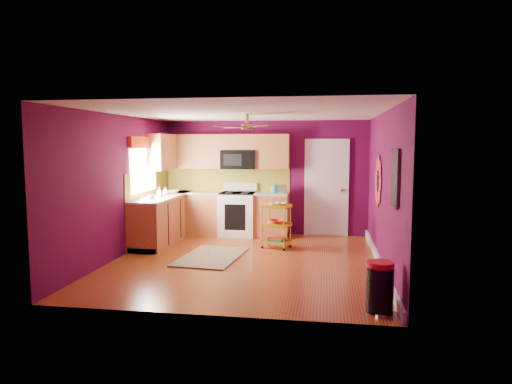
# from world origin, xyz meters

# --- Properties ---
(ground) EXTENTS (5.00, 5.00, 0.00)m
(ground) POSITION_xyz_m (0.00, 0.00, 0.00)
(ground) COLOR maroon
(ground) RESTS_ON ground
(room_envelope) EXTENTS (4.54, 5.04, 2.52)m
(room_envelope) POSITION_xyz_m (0.03, 0.00, 1.63)
(room_envelope) COLOR #510939
(room_envelope) RESTS_ON ground
(lower_cabinets) EXTENTS (2.81, 2.31, 0.94)m
(lower_cabinets) POSITION_xyz_m (-1.35, 1.82, 0.43)
(lower_cabinets) COLOR #9B532A
(lower_cabinets) RESTS_ON ground
(electric_range) EXTENTS (0.76, 0.66, 1.13)m
(electric_range) POSITION_xyz_m (-0.55, 2.17, 0.48)
(electric_range) COLOR white
(electric_range) RESTS_ON ground
(upper_cabinetry) EXTENTS (2.80, 2.30, 1.26)m
(upper_cabinetry) POSITION_xyz_m (-1.24, 2.17, 1.80)
(upper_cabinetry) COLOR #9B532A
(upper_cabinetry) RESTS_ON ground
(left_window) EXTENTS (0.08, 1.35, 1.08)m
(left_window) POSITION_xyz_m (-2.22, 1.05, 1.74)
(left_window) COLOR white
(left_window) RESTS_ON ground
(panel_door) EXTENTS (0.95, 0.11, 2.15)m
(panel_door) POSITION_xyz_m (1.35, 2.47, 1.02)
(panel_door) COLOR white
(panel_door) RESTS_ON ground
(right_wall_art) EXTENTS (0.04, 2.74, 1.04)m
(right_wall_art) POSITION_xyz_m (2.23, -0.34, 1.44)
(right_wall_art) COLOR black
(right_wall_art) RESTS_ON ground
(ceiling_fan) EXTENTS (1.01, 1.01, 0.26)m
(ceiling_fan) POSITION_xyz_m (0.00, 0.20, 2.29)
(ceiling_fan) COLOR #BF8C3F
(ceiling_fan) RESTS_ON ground
(shag_rug) EXTENTS (1.11, 1.65, 0.02)m
(shag_rug) POSITION_xyz_m (-0.64, 0.17, 0.01)
(shag_rug) COLOR black
(shag_rug) RESTS_ON ground
(rolling_cart) EXTENTS (0.60, 0.51, 0.91)m
(rolling_cart) POSITION_xyz_m (0.42, 1.06, 0.47)
(rolling_cart) COLOR gold
(rolling_cart) RESTS_ON ground
(trash_can) EXTENTS (0.42, 0.42, 0.61)m
(trash_can) POSITION_xyz_m (1.99, -2.09, 0.30)
(trash_can) COLOR black
(trash_can) RESTS_ON ground
(teal_kettle) EXTENTS (0.18, 0.18, 0.21)m
(teal_kettle) POSITION_xyz_m (0.26, 2.18, 1.02)
(teal_kettle) COLOR #128D7F
(teal_kettle) RESTS_ON lower_cabinets
(toaster) EXTENTS (0.22, 0.15, 0.18)m
(toaster) POSITION_xyz_m (0.40, 2.18, 1.03)
(toaster) COLOR beige
(toaster) RESTS_ON lower_cabinets
(soap_bottle_a) EXTENTS (0.09, 0.09, 0.19)m
(soap_bottle_a) POSITION_xyz_m (-1.94, 1.14, 1.04)
(soap_bottle_a) COLOR #EA3F72
(soap_bottle_a) RESTS_ON lower_cabinets
(soap_bottle_b) EXTENTS (0.13, 0.13, 0.16)m
(soap_bottle_b) POSITION_xyz_m (-1.96, 1.53, 1.02)
(soap_bottle_b) COLOR white
(soap_bottle_b) RESTS_ON lower_cabinets
(counter_dish) EXTENTS (0.25, 0.25, 0.06)m
(counter_dish) POSITION_xyz_m (-1.90, 1.88, 0.97)
(counter_dish) COLOR white
(counter_dish) RESTS_ON lower_cabinets
(counter_cup) EXTENTS (0.12, 0.12, 0.09)m
(counter_cup) POSITION_xyz_m (-1.93, 0.67, 0.99)
(counter_cup) COLOR white
(counter_cup) RESTS_ON lower_cabinets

